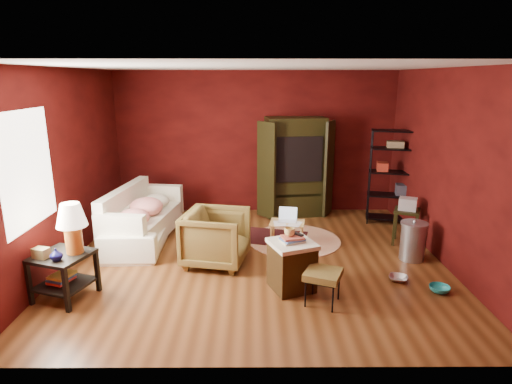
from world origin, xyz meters
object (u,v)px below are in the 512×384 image
Objects in this scene: hamper at (292,264)px; tv_armoire at (295,165)px; side_table at (67,242)px; wire_shelving at (394,173)px; laptop_desk at (287,225)px; sofa at (141,216)px; armchair at (216,235)px.

hamper is 0.38× the size of tv_armoire.
wire_shelving is (4.84, 2.81, 0.24)m from side_table.
sofa is at bearing 179.62° from laptop_desk.
wire_shelving is at bearing -80.43° from sofa.
side_table is at bearing -142.00° from laptop_desk.
tv_armoire is (0.28, 1.81, 0.59)m from laptop_desk.
hamper is 3.22m from tv_armoire.
wire_shelving is (3.12, 1.84, 0.52)m from armchair.
hamper is 1.32m from laptop_desk.
sofa is 1.23× the size of wire_shelving.
side_table is 3.19m from laptop_desk.
armchair is at bearing -127.29° from sofa.
sofa is 2.94m from hamper.
tv_armoire is at bearing -18.58° from armchair.
hamper is at bearing -115.66° from armchair.
armchair reaches higher than laptop_desk.
tv_armoire is at bearing -64.17° from sofa.
laptop_desk is at bearing -52.12° from armchair.
armchair is 0.46× the size of tv_armoire.
armchair is at bearing -143.95° from laptop_desk.
sofa is 1.79× the size of side_table.
laptop_desk is at bearing -135.27° from wire_shelving.
side_table is at bearing 167.11° from sofa.
hamper is at bearing -82.13° from laptop_desk.
tv_armoire is at bearing 84.24° from hamper.
hamper reaches higher than laptop_desk.
hamper is at bearing -116.22° from wire_shelving.
tv_armoire reaches higher than wire_shelving.
side_table is 1.63× the size of hamper.
sofa is 4.57m from wire_shelving.
hamper is at bearing 4.08° from side_table.
hamper is (2.37, -1.74, -0.09)m from sofa.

